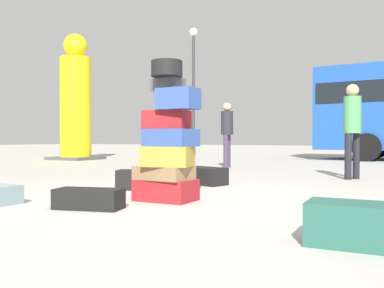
{
  "coord_description": "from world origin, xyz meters",
  "views": [
    {
      "loc": [
        2.55,
        -4.05,
        0.72
      ],
      "look_at": [
        0.0,
        0.76,
        0.65
      ],
      "focal_mm": 39.1,
      "sensor_mm": 36.0,
      "label": 1
    }
  ],
  "objects": [
    {
      "name": "yellow_dummy_statue",
      "position": [
        -7.79,
        6.87,
        1.94
      ],
      "size": [
        1.48,
        1.48,
        4.35
      ],
      "color": "yellow",
      "rests_on": "ground"
    },
    {
      "name": "lamp_post",
      "position": [
        -5.82,
        11.92,
        3.64
      ],
      "size": [
        0.36,
        0.36,
        5.49
      ],
      "color": "#333338",
      "rests_on": "ground"
    },
    {
      "name": "ground_plane",
      "position": [
        0.0,
        0.0,
        0.0
      ],
      "size": [
        80.0,
        80.0,
        0.0
      ],
      "primitive_type": "plane",
      "color": "#ADA89E"
    },
    {
      "name": "suitcase_black_foreground_near",
      "position": [
        -0.92,
        0.81,
        0.14
      ],
      "size": [
        0.59,
        0.45,
        0.28
      ],
      "primitive_type": "cube",
      "rotation": [
        0.0,
        0.0,
        0.34
      ],
      "color": "black",
      "rests_on": "ground"
    },
    {
      "name": "suitcase_black_white_trunk",
      "position": [
        -0.4,
        -0.75,
        0.1
      ],
      "size": [
        0.75,
        0.46,
        0.21
      ],
      "primitive_type": "cube",
      "rotation": [
        0.0,
        0.0,
        0.25
      ],
      "color": "black",
      "rests_on": "ground"
    },
    {
      "name": "suitcase_teal_right_side",
      "position": [
        2.26,
        -1.05,
        0.15
      ],
      "size": [
        0.75,
        0.4,
        0.29
      ],
      "primitive_type": "cube",
      "rotation": [
        0.0,
        0.0,
        0.03
      ],
      "color": "#26594C",
      "rests_on": "ground"
    },
    {
      "name": "person_bearded_onlooker",
      "position": [
        -1.55,
        5.57,
        0.97
      ],
      "size": [
        0.3,
        0.34,
        1.63
      ],
      "rotation": [
        0.0,
        0.0,
        -1.44
      ],
      "color": "#3F334C",
      "rests_on": "ground"
    },
    {
      "name": "person_tourist_with_camera",
      "position": [
        1.6,
        3.86,
        1.01
      ],
      "size": [
        0.3,
        0.31,
        1.7
      ],
      "rotation": [
        0.0,
        0.0,
        -2.1
      ],
      "color": "black",
      "rests_on": "ground"
    },
    {
      "name": "suitcase_tower",
      "position": [
        0.03,
        0.11,
        0.67
      ],
      "size": [
        0.73,
        0.62,
        1.63
      ],
      "color": "maroon",
      "rests_on": "ground"
    },
    {
      "name": "suitcase_black_foreground_far",
      "position": [
        -0.41,
        1.89,
        0.14
      ],
      "size": [
        0.87,
        0.59,
        0.27
      ],
      "primitive_type": "cube",
      "rotation": [
        0.0,
        0.0,
        -0.29
      ],
      "color": "black",
      "rests_on": "ground"
    }
  ]
}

